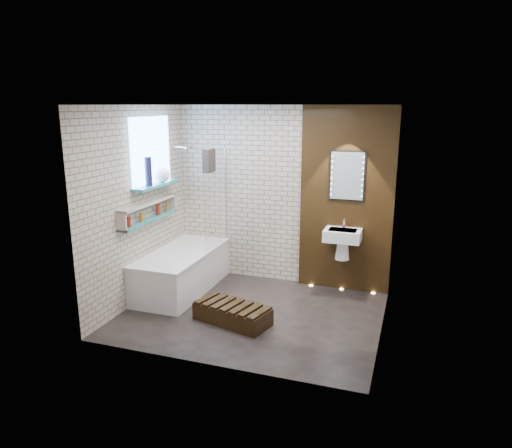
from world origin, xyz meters
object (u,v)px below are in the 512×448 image
at_px(washbasin, 343,239).
at_px(led_mirror, 347,176).
at_px(walnut_step, 232,314).
at_px(bath_screen, 216,199).
at_px(bathtub, 182,270).

xyz_separation_m(washbasin, led_mirror, (0.00, 0.16, 0.86)).
xyz_separation_m(washbasin, walnut_step, (-1.10, -1.37, -0.69)).
xyz_separation_m(bath_screen, led_mirror, (1.82, 0.34, 0.37)).
distance_m(washbasin, led_mirror, 0.88).
bearing_deg(led_mirror, bathtub, -160.22).
distance_m(bath_screen, walnut_step, 1.82).
distance_m(led_mirror, walnut_step, 2.44).
bearing_deg(bath_screen, washbasin, 5.78).
bearing_deg(walnut_step, bathtub, 145.04).
xyz_separation_m(bath_screen, washbasin, (1.82, 0.18, -0.49)).
distance_m(bathtub, bath_screen, 1.14).
bearing_deg(led_mirror, washbasin, -90.00).
bearing_deg(bath_screen, led_mirror, 10.66).
relative_size(led_mirror, walnut_step, 0.75).
bearing_deg(washbasin, led_mirror, 90.00).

